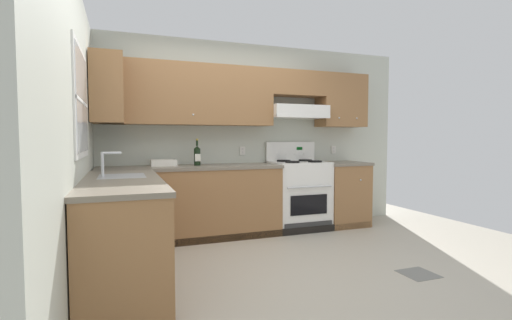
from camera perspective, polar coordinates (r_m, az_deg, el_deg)
name	(u,v)px	position (r m, az deg, el deg)	size (l,w,h in m)	color
ground_plane	(260,267)	(3.74, 0.58, -16.18)	(7.04, 7.04, 0.00)	#B2AA99
floor_accent_tile	(418,274)	(3.85, 23.84, -15.80)	(0.30, 0.30, 0.01)	slate
wall_back	(247,122)	(5.10, -1.35, 5.93)	(4.68, 0.57, 2.55)	beige
wall_left	(78,127)	(3.54, -25.81, 4.56)	(0.47, 4.00, 2.55)	beige
counter_back_run	(229,200)	(4.78, -4.23, -6.27)	(3.60, 0.65, 0.91)	olive
counter_left_run	(123,231)	(3.38, -19.84, -10.32)	(0.63, 1.91, 1.13)	olive
stove	(299,194)	(5.15, 6.64, -5.28)	(0.76, 0.62, 1.20)	white
wine_bottle	(197,155)	(4.70, -9.10, 0.76)	(0.08, 0.08, 0.34)	black
bowl	(163,164)	(4.69, -14.14, -0.57)	(0.31, 0.24, 0.08)	white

